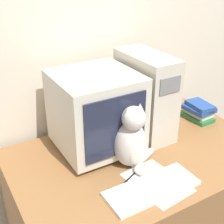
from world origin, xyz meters
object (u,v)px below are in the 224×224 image
keyboard (152,188)px  book_stack (199,111)px  computer_tower (145,95)px  pen (128,179)px  crt_monitor (96,112)px  cat (131,140)px

keyboard → book_stack: (0.67, 0.40, 0.04)m
computer_tower → pen: size_ratio=3.24×
crt_monitor → pen: 0.39m
keyboard → computer_tower: bearing=58.8°
computer_tower → cat: bearing=-136.5°
book_stack → cat: bearing=-163.4°
book_stack → crt_monitor: bearing=177.5°
crt_monitor → book_stack: bearing=-2.5°
computer_tower → pen: computer_tower is taller
keyboard → cat: 0.25m
pen → cat: bearing=52.7°
cat → pen: size_ratio=2.35×
crt_monitor → computer_tower: size_ratio=0.90×
crt_monitor → computer_tower: computer_tower is taller
cat → pen: (-0.07, -0.09, -0.14)m
crt_monitor → pen: crt_monitor is taller
computer_tower → pen: bearing=-134.1°
crt_monitor → pen: size_ratio=2.90×
book_stack → computer_tower: bearing=173.7°
keyboard → cat: (0.02, 0.21, 0.14)m
book_stack → pen: size_ratio=1.39×
computer_tower → cat: size_ratio=1.38×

